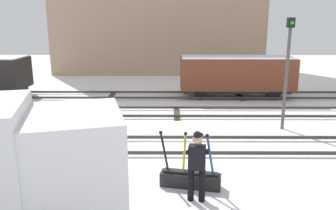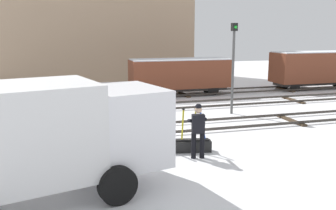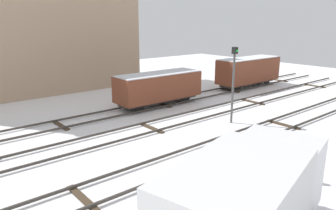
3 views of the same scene
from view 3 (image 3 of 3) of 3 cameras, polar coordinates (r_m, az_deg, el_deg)
name	(u,v)px [view 3 (image 3 of 3)]	position (r m, az deg, el deg)	size (l,w,h in m)	color
ground_plane	(209,153)	(14.25, 7.19, -8.33)	(60.00, 60.00, 0.00)	white
track_main_line	(209,150)	(14.20, 7.21, -7.92)	(44.00, 1.94, 0.18)	#38332D
track_siding_near	(151,127)	(17.10, -2.98, -3.84)	(44.00, 1.94, 0.18)	#38332D
track_siding_far	(117,113)	(19.88, -9.02, -1.33)	(44.00, 1.94, 0.18)	#38332D
switch_lever_frame	(265,167)	(12.82, 16.78, -10.38)	(1.58, 0.65, 1.45)	black
rail_worker	(284,154)	(12.32, 19.86, -8.14)	(0.63, 0.73, 1.71)	black
delivery_truck	(250,200)	(7.97, 14.35, -15.94)	(5.83, 3.49, 2.71)	silver
signal_post	(233,78)	(17.82, 11.48, 4.72)	(0.24, 0.32, 4.19)	#4C4C4C
apartment_building	(30,12)	(28.38, -23.25, 14.80)	(16.28, 6.90, 12.25)	tan
freight_car_mid_siding	(159,87)	(21.39, -1.64, 3.24)	(5.99, 1.99, 2.20)	#2D2B28
freight_car_far_end	(249,70)	(28.27, 14.03, 5.95)	(6.23, 1.99, 2.49)	#2D2B28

